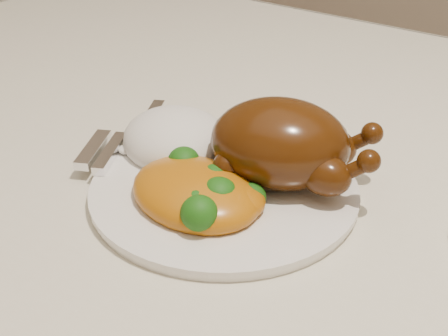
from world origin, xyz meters
The scene contains 7 objects.
dining_table centered at (0.00, 0.00, 0.67)m, with size 1.60×0.90×0.76m.
tablecloth centered at (0.00, 0.00, 0.74)m, with size 1.73×1.03×0.18m.
dinner_plate centered at (-0.12, -0.08, 0.77)m, with size 0.25×0.25×0.01m, color white.
roast_chicken centered at (-0.08, -0.04, 0.82)m, with size 0.18×0.14×0.09m.
rice_mound centered at (-0.21, -0.05, 0.79)m, with size 0.14×0.14×0.06m.
mac_and_cheese centered at (-0.12, -0.11, 0.79)m, with size 0.15×0.12×0.05m.
cutlery centered at (-0.26, -0.08, 0.78)m, with size 0.08×0.17×0.01m.
Camera 1 is at (0.17, -0.49, 1.10)m, focal length 50.00 mm.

